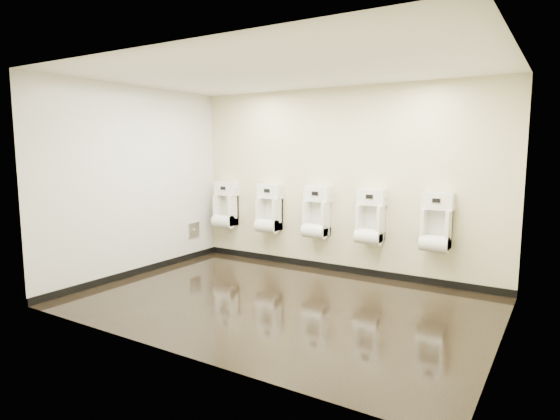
{
  "coord_description": "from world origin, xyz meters",
  "views": [
    {
      "loc": [
        2.98,
        -4.75,
        1.91
      ],
      "look_at": [
        -0.33,
        0.55,
        1.07
      ],
      "focal_mm": 30.0,
      "sensor_mm": 36.0,
      "label": 1
    }
  ],
  "objects_px": {
    "access_panel": "(194,230)",
    "urinal_4": "(436,226)",
    "urinal_2": "(316,216)",
    "urinal_1": "(269,212)",
    "urinal_0": "(225,208)",
    "urinal_3": "(370,221)"
  },
  "relations": [
    {
      "from": "access_panel",
      "to": "urinal_0",
      "type": "relative_size",
      "value": 0.32
    },
    {
      "from": "urinal_1",
      "to": "urinal_2",
      "type": "distance_m",
      "value": 0.88
    },
    {
      "from": "urinal_4",
      "to": "urinal_1",
      "type": "bearing_deg",
      "value": 180.0
    },
    {
      "from": "urinal_4",
      "to": "urinal_0",
      "type": "bearing_deg",
      "value": 180.0
    },
    {
      "from": "urinal_2",
      "to": "urinal_3",
      "type": "relative_size",
      "value": 1.0
    },
    {
      "from": "urinal_0",
      "to": "urinal_3",
      "type": "distance_m",
      "value": 2.66
    },
    {
      "from": "access_panel",
      "to": "urinal_3",
      "type": "relative_size",
      "value": 0.32
    },
    {
      "from": "urinal_2",
      "to": "access_panel",
      "type": "bearing_deg",
      "value": -169.23
    },
    {
      "from": "access_panel",
      "to": "urinal_4",
      "type": "relative_size",
      "value": 0.32
    },
    {
      "from": "urinal_2",
      "to": "urinal_3",
      "type": "bearing_deg",
      "value": 0.0
    },
    {
      "from": "urinal_2",
      "to": "urinal_4",
      "type": "bearing_deg",
      "value": 0.0
    },
    {
      "from": "urinal_0",
      "to": "urinal_1",
      "type": "xyz_separation_m",
      "value": [
        0.91,
        0.0,
        0.0
      ]
    },
    {
      "from": "urinal_0",
      "to": "urinal_2",
      "type": "relative_size",
      "value": 1.0
    },
    {
      "from": "urinal_0",
      "to": "urinal_1",
      "type": "relative_size",
      "value": 1.0
    },
    {
      "from": "urinal_4",
      "to": "urinal_2",
      "type": "bearing_deg",
      "value": 180.0
    },
    {
      "from": "urinal_1",
      "to": "urinal_4",
      "type": "distance_m",
      "value": 2.69
    },
    {
      "from": "urinal_3",
      "to": "urinal_1",
      "type": "bearing_deg",
      "value": 180.0
    },
    {
      "from": "urinal_0",
      "to": "urinal_2",
      "type": "xyz_separation_m",
      "value": [
        1.79,
        0.0,
        0.0
      ]
    },
    {
      "from": "access_panel",
      "to": "urinal_0",
      "type": "bearing_deg",
      "value": 47.82
    },
    {
      "from": "urinal_0",
      "to": "urinal_2",
      "type": "bearing_deg",
      "value": 0.0
    },
    {
      "from": "access_panel",
      "to": "urinal_1",
      "type": "height_order",
      "value": "urinal_1"
    },
    {
      "from": "access_panel",
      "to": "urinal_0",
      "type": "distance_m",
      "value": 0.66
    }
  ]
}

